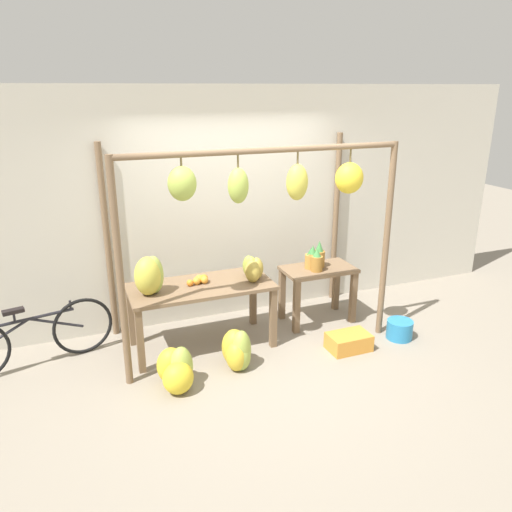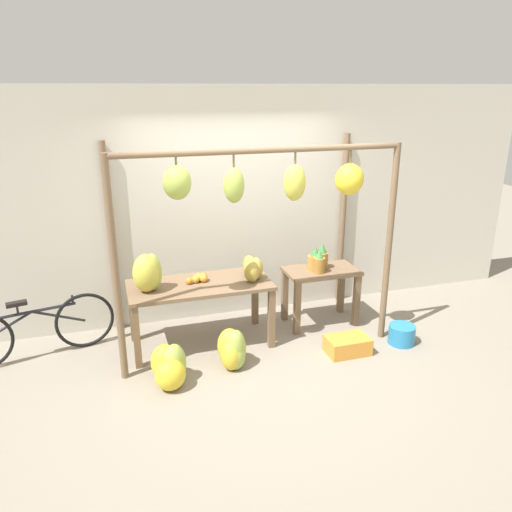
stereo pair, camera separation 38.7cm
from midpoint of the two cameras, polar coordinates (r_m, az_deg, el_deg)
The scene contains 14 objects.
ground_plane at distance 5.34m, azimuth -0.00°, elevation -12.44°, with size 20.00×20.00×0.00m, color gray.
shop_wall_back at distance 6.09m, azimuth -5.02°, elevation 5.74°, with size 8.00×0.08×2.80m.
stall_awning at distance 5.11m, azimuth -1.05°, elevation 6.18°, with size 2.98×1.29×2.23m.
display_table_main at distance 5.50m, azimuth -8.31°, elevation -4.33°, with size 1.55×0.72×0.73m.
display_table_side at distance 6.10m, azimuth 5.30°, elevation -2.84°, with size 0.87×0.51×0.69m.
banana_pile_on_table at distance 5.25m, azimuth -14.13°, elevation -2.22°, with size 0.40×0.40×0.41m.
orange_pile at distance 5.48m, azimuth -8.43°, elevation -2.73°, with size 0.25×0.14×0.09m.
pineapple_cluster at distance 5.99m, azimuth 5.02°, elevation -0.29°, with size 0.26×0.26×0.33m.
banana_pile_ground_left at distance 5.01m, azimuth -11.32°, elevation -12.70°, with size 0.41×0.51×0.41m.
banana_pile_ground_right at distance 5.22m, azimuth -4.28°, elevation -10.85°, with size 0.37×0.43×0.43m.
fruit_crate_white at distance 5.65m, azimuth 8.60°, elevation -9.70°, with size 0.46×0.30×0.19m.
blue_bucket at distance 6.00m, azimuth 14.31°, elevation -8.16°, with size 0.30×0.30×0.22m.
parked_bicycle at distance 5.73m, azimuth -26.07°, elevation -8.40°, with size 1.64×0.40×0.68m.
papaya_pile at distance 5.51m, azimuth -2.42°, elevation -1.48°, with size 0.29×0.39×0.26m.
Camera 1 is at (-1.85, -4.18, 2.77)m, focal length 35.00 mm.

